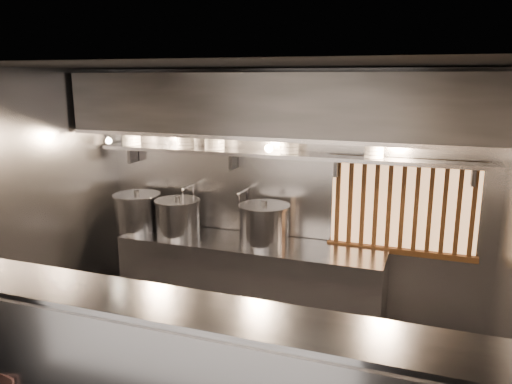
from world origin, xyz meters
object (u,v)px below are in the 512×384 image
Objects in this scene: pendant_bulb at (269,148)px; stock_pot_mid at (178,217)px; stock_pot_left at (138,211)px; heat_lamp at (107,135)px; stock_pot_right at (264,224)px.

pendant_bulb reaches higher than stock_pot_mid.
heat_lamp is at bearing -117.23° from stock_pot_left.
stock_pot_right is (-0.03, -0.05, -0.84)m from pendant_bulb.
stock_pot_left is at bearing 62.77° from heat_lamp.
stock_pot_mid is at bearing -175.68° from pendant_bulb.
stock_pot_mid is at bearing -178.34° from stock_pot_right.
stock_pot_mid is at bearing -2.05° from stock_pot_left.
stock_pot_left reaches higher than stock_pot_mid.
heat_lamp reaches higher than pendant_bulb.
heat_lamp is 0.49× the size of stock_pot_right.
heat_lamp is 2.02m from stock_pot_right.
stock_pot_right is at bearing 1.66° from stock_pot_mid.
pendant_bulb is at bearing 4.32° from stock_pot_mid.
stock_pot_right is at bearing 0.38° from stock_pot_left.
pendant_bulb is 1.38m from stock_pot_mid.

